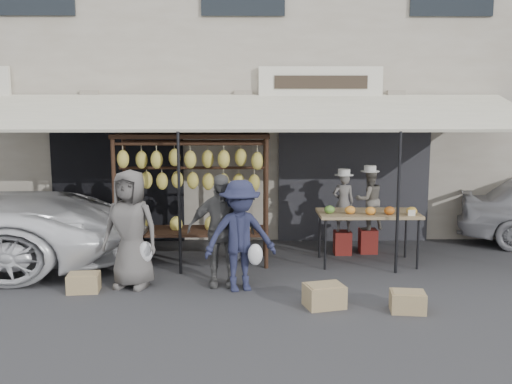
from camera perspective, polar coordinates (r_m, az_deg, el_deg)
ground_plane at (r=8.26m, az=-1.48°, el=-10.42°), size 90.00×90.00×0.00m
shophouse at (r=14.34m, az=-1.15°, el=12.40°), size 24.00×6.15×7.30m
awning at (r=10.09m, az=-1.30°, el=7.91°), size 10.00×2.35×2.92m
banana_rack at (r=9.73m, az=-6.39°, el=1.89°), size 2.60×0.90×2.24m
produce_table at (r=9.89m, az=11.15°, el=-2.21°), size 1.70×0.90×1.04m
vendor_left at (r=10.46m, az=8.73°, el=-1.04°), size 0.39×0.26×1.07m
vendor_right at (r=10.63m, az=11.24°, el=-0.76°), size 0.63×0.55×1.11m
customer_left at (r=8.67m, az=-12.42°, el=-3.64°), size 0.98×0.77×1.77m
customer_mid at (r=8.55m, az=-3.55°, el=-3.85°), size 1.00×0.42×1.70m
customer_right at (r=8.33m, az=-1.59°, el=-4.40°), size 1.17×0.85×1.64m
stool_left at (r=10.61m, az=8.64°, el=-5.02°), size 0.37×0.37×0.43m
stool_right at (r=10.78m, az=11.12°, el=-4.83°), size 0.33×0.33×0.44m
crate_near_a at (r=7.88m, az=6.84°, el=-10.27°), size 0.59×0.50×0.31m
crate_near_b at (r=7.91m, az=14.92°, el=-10.56°), size 0.48×0.39×0.27m
crate_far at (r=8.81m, az=-16.85°, el=-8.67°), size 0.48×0.39×0.27m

